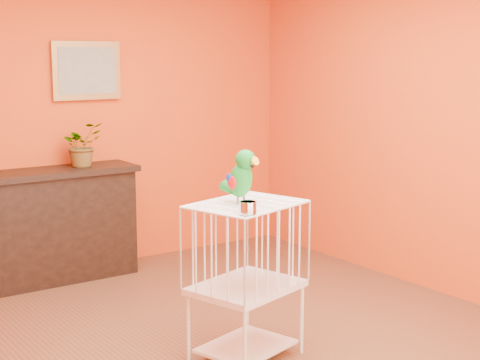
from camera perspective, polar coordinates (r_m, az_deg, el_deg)
ground at (r=4.95m, az=-0.60°, el=-12.73°), size 4.50×4.50×0.00m
room_shell at (r=4.58m, az=-0.63°, el=5.89°), size 4.50×4.50×4.50m
console_cabinet at (r=6.37m, az=-13.67°, el=-3.36°), size 1.28×0.46×0.95m
potted_plant at (r=6.32m, az=-12.04°, el=2.30°), size 0.42×0.44×0.29m
framed_picture at (r=6.53m, az=-11.81°, el=8.31°), size 0.62×0.04×0.50m
birdcage at (r=4.59m, az=0.48°, el=-7.70°), size 0.76×0.65×1.00m
feed_cup at (r=4.15m, az=0.61°, el=-2.15°), size 0.10×0.10×0.07m
parrot at (r=4.42m, az=0.09°, el=0.31°), size 0.17×0.30×0.34m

